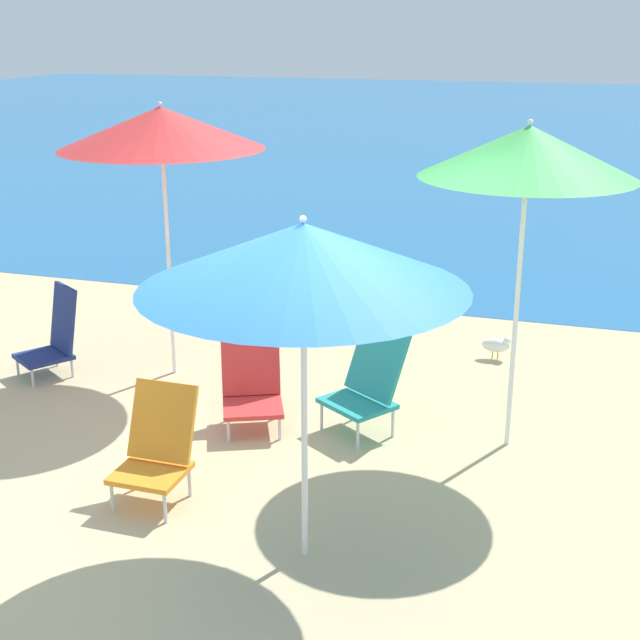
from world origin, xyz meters
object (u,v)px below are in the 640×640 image
(beach_chair_teal, at_px, (369,377))
(beach_chair_red, at_px, (251,380))
(beach_chair_orange, at_px, (157,445))
(seagull, at_px, (497,345))
(beach_chair_navy, at_px, (55,335))
(beach_umbrella_blue, at_px, (303,257))
(beach_umbrella_green, at_px, (528,152))
(beach_umbrella_red, at_px, (161,128))

(beach_chair_teal, distance_m, beach_chair_red, 0.93)
(beach_chair_orange, bearing_deg, seagull, 61.18)
(beach_chair_navy, relative_size, beach_chair_red, 1.00)
(beach_umbrella_blue, distance_m, beach_umbrella_green, 2.14)
(beach_chair_red, bearing_deg, beach_umbrella_red, 119.42)
(beach_chair_orange, distance_m, seagull, 3.80)
(beach_chair_orange, relative_size, seagull, 2.86)
(beach_chair_red, bearing_deg, beach_chair_navy, 143.29)
(beach_chair_navy, height_order, beach_chair_red, same)
(beach_umbrella_red, height_order, beach_chair_navy, beach_umbrella_red)
(beach_umbrella_blue, xyz_separation_m, seagull, (0.71, 3.66, -1.72))
(beach_chair_teal, relative_size, seagull, 3.26)
(beach_umbrella_green, distance_m, beach_chair_teal, 2.07)
(beach_chair_red, relative_size, seagull, 3.01)
(seagull, bearing_deg, beach_umbrella_red, -156.06)
(beach_umbrella_blue, height_order, beach_chair_navy, beach_umbrella_blue)
(beach_umbrella_red, height_order, beach_chair_teal, beach_umbrella_red)
(beach_chair_navy, distance_m, seagull, 4.10)
(beach_umbrella_blue, relative_size, beach_chair_orange, 2.70)
(beach_chair_teal, distance_m, beach_chair_navy, 3.03)
(beach_umbrella_red, height_order, beach_chair_orange, beach_umbrella_red)
(beach_umbrella_blue, distance_m, beach_chair_navy, 4.01)
(beach_chair_teal, bearing_deg, beach_umbrella_blue, -54.03)
(beach_umbrella_green, bearing_deg, beach_chair_orange, -145.17)
(beach_umbrella_green, relative_size, beach_chair_navy, 3.01)
(beach_umbrella_blue, xyz_separation_m, beach_chair_red, (-0.98, 1.63, -1.48))
(beach_chair_navy, xyz_separation_m, beach_chair_red, (2.09, -0.47, 0.01))
(beach_umbrella_blue, xyz_separation_m, beach_umbrella_green, (1.00, 1.86, 0.36))
(beach_chair_red, bearing_deg, beach_chair_teal, -13.78)
(seagull, bearing_deg, beach_umbrella_green, -80.67)
(beach_umbrella_blue, relative_size, seagull, 7.74)
(beach_umbrella_green, bearing_deg, beach_chair_teal, -176.43)
(beach_chair_red, bearing_deg, beach_umbrella_blue, -82.91)
(beach_umbrella_blue, height_order, seagull, beach_umbrella_blue)
(beach_chair_teal, xyz_separation_m, beach_chair_red, (-0.92, -0.17, -0.07))
(beach_umbrella_red, height_order, seagull, beach_umbrella_red)
(beach_chair_red, height_order, seagull, beach_chair_red)
(beach_umbrella_red, bearing_deg, beach_chair_orange, -66.26)
(beach_chair_navy, xyz_separation_m, seagull, (3.79, 1.56, -0.23))
(beach_chair_teal, relative_size, beach_chair_navy, 1.09)
(beach_chair_orange, bearing_deg, beach_umbrella_blue, -16.63)
(beach_umbrella_blue, height_order, beach_chair_orange, beach_umbrella_blue)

